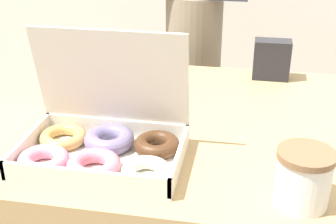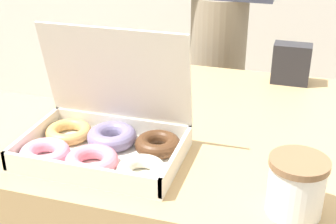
{
  "view_description": "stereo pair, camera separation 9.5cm",
  "coord_description": "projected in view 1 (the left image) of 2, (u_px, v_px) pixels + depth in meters",
  "views": [
    {
      "loc": [
        0.12,
        -1.03,
        1.24
      ],
      "look_at": [
        -0.04,
        -0.19,
        0.83
      ],
      "focal_mm": 50.0,
      "sensor_mm": 36.0,
      "label": 1
    },
    {
      "loc": [
        0.21,
        -1.01,
        1.24
      ],
      "look_at": [
        -0.04,
        -0.19,
        0.83
      ],
      "focal_mm": 50.0,
      "sensor_mm": 36.0,
      "label": 2
    }
  ],
  "objects": [
    {
      "name": "donut_box",
      "position": [
        103.0,
        143.0,
        0.98
      ],
      "size": [
        0.35,
        0.26,
        0.27
      ],
      "color": "white",
      "rests_on": "table"
    },
    {
      "name": "coffee_cup",
      "position": [
        303.0,
        178.0,
        0.83
      ],
      "size": [
        0.1,
        0.1,
        0.11
      ],
      "color": "white",
      "rests_on": "table"
    },
    {
      "name": "napkin_holder",
      "position": [
        272.0,
        60.0,
        1.39
      ],
      "size": [
        0.11,
        0.06,
        0.12
      ],
      "color": "#232328",
      "rests_on": "table"
    }
  ]
}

